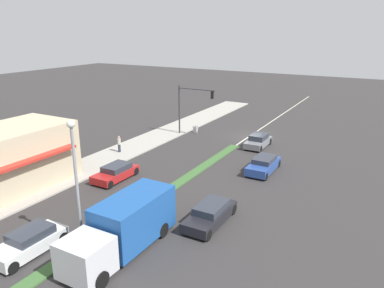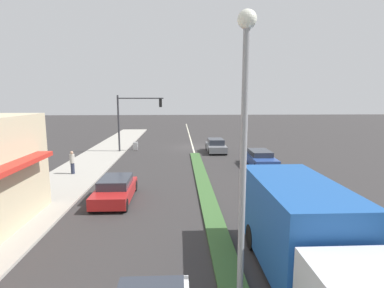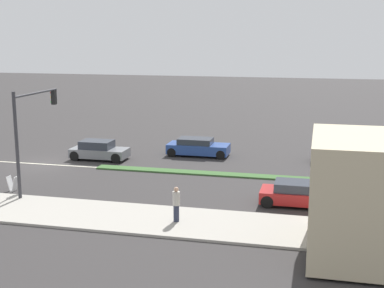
{
  "view_description": "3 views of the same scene",
  "coord_description": "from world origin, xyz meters",
  "px_view_note": "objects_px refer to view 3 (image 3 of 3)",
  "views": [
    {
      "loc": [
        -14.45,
        38.97,
        11.95
      ],
      "look_at": [
        0.98,
        11.51,
        2.12
      ],
      "focal_mm": 35.0,
      "sensor_mm": 36.0,
      "label": 1
    },
    {
      "loc": [
        1.55,
        32.87,
        5.52
      ],
      "look_at": [
        0.58,
        11.1,
        2.11
      ],
      "focal_mm": 28.0,
      "sensor_mm": 36.0,
      "label": 2
    },
    {
      "loc": [
        31.66,
        17.91,
        8.5
      ],
      "look_at": [
        0.66,
        10.45,
        2.02
      ],
      "focal_mm": 50.0,
      "sensor_mm": 36.0,
      "label": 3
    }
  ],
  "objects_px": {
    "suv_grey": "(99,150)",
    "warning_aframe_sign": "(13,184)",
    "pedestrian": "(176,203)",
    "coupe_blue": "(198,147)",
    "hatchback_red": "(300,194)",
    "sedan_dark": "(346,154)",
    "traffic_signal_main": "(30,123)"
  },
  "relations": [
    {
      "from": "warning_aframe_sign",
      "to": "suv_grey",
      "type": "bearing_deg",
      "value": 169.3
    },
    {
      "from": "coupe_blue",
      "to": "warning_aframe_sign",
      "type": "bearing_deg",
      "value": -35.76
    },
    {
      "from": "traffic_signal_main",
      "to": "sedan_dark",
      "type": "relative_size",
      "value": 1.23
    },
    {
      "from": "suv_grey",
      "to": "coupe_blue",
      "type": "xyz_separation_m",
      "value": [
        -2.8,
        6.44,
        -0.02
      ]
    },
    {
      "from": "traffic_signal_main",
      "to": "coupe_blue",
      "type": "distance_m",
      "value": 13.4
    },
    {
      "from": "hatchback_red",
      "to": "suv_grey",
      "type": "relative_size",
      "value": 1.04
    },
    {
      "from": "warning_aframe_sign",
      "to": "pedestrian",
      "type": "bearing_deg",
      "value": 73.7
    },
    {
      "from": "sedan_dark",
      "to": "coupe_blue",
      "type": "bearing_deg",
      "value": -90.0
    },
    {
      "from": "coupe_blue",
      "to": "hatchback_red",
      "type": "bearing_deg",
      "value": 37.35
    },
    {
      "from": "pedestrian",
      "to": "traffic_signal_main",
      "type": "bearing_deg",
      "value": -108.53
    },
    {
      "from": "warning_aframe_sign",
      "to": "hatchback_red",
      "type": "relative_size",
      "value": 0.2
    },
    {
      "from": "traffic_signal_main",
      "to": "suv_grey",
      "type": "relative_size",
      "value": 1.42
    },
    {
      "from": "warning_aframe_sign",
      "to": "coupe_blue",
      "type": "xyz_separation_m",
      "value": [
        -11.13,
        8.01,
        0.2
      ]
    },
    {
      "from": "traffic_signal_main",
      "to": "sedan_dark",
      "type": "height_order",
      "value": "traffic_signal_main"
    },
    {
      "from": "hatchback_red",
      "to": "sedan_dark",
      "type": "relative_size",
      "value": 0.89
    },
    {
      "from": "pedestrian",
      "to": "hatchback_red",
      "type": "relative_size",
      "value": 0.4
    },
    {
      "from": "coupe_blue",
      "to": "sedan_dark",
      "type": "bearing_deg",
      "value": 90.0
    },
    {
      "from": "pedestrian",
      "to": "coupe_blue",
      "type": "relative_size",
      "value": 0.37
    },
    {
      "from": "suv_grey",
      "to": "sedan_dark",
      "type": "height_order",
      "value": "suv_grey"
    },
    {
      "from": "suv_grey",
      "to": "sedan_dark",
      "type": "relative_size",
      "value": 0.86
    },
    {
      "from": "hatchback_red",
      "to": "coupe_blue",
      "type": "relative_size",
      "value": 0.93
    },
    {
      "from": "suv_grey",
      "to": "warning_aframe_sign",
      "type": "bearing_deg",
      "value": -10.7
    },
    {
      "from": "traffic_signal_main",
      "to": "hatchback_red",
      "type": "relative_size",
      "value": 1.37
    },
    {
      "from": "pedestrian",
      "to": "coupe_blue",
      "type": "bearing_deg",
      "value": -171.03
    },
    {
      "from": "warning_aframe_sign",
      "to": "hatchback_red",
      "type": "distance_m",
      "value": 15.69
    },
    {
      "from": "pedestrian",
      "to": "coupe_blue",
      "type": "height_order",
      "value": "pedestrian"
    },
    {
      "from": "traffic_signal_main",
      "to": "warning_aframe_sign",
      "type": "bearing_deg",
      "value": -89.82
    },
    {
      "from": "traffic_signal_main",
      "to": "hatchback_red",
      "type": "distance_m",
      "value": 14.77
    },
    {
      "from": "warning_aframe_sign",
      "to": "sedan_dark",
      "type": "xyz_separation_m",
      "value": [
        -11.13,
        18.27,
        0.19
      ]
    },
    {
      "from": "hatchback_red",
      "to": "sedan_dark",
      "type": "bearing_deg",
      "value": 165.28
    },
    {
      "from": "traffic_signal_main",
      "to": "coupe_blue",
      "type": "height_order",
      "value": "traffic_signal_main"
    },
    {
      "from": "warning_aframe_sign",
      "to": "coupe_blue",
      "type": "relative_size",
      "value": 0.19
    }
  ]
}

